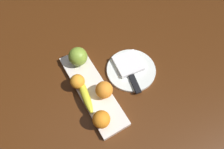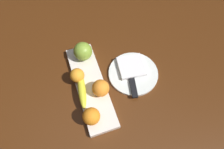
{
  "view_description": "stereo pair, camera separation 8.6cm",
  "coord_description": "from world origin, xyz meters",
  "px_view_note": "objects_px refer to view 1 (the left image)",
  "views": [
    {
      "loc": [
        -0.33,
        0.12,
        0.8
      ],
      "look_at": [
        0.04,
        -0.1,
        0.05
      ],
      "focal_mm": 32.82,
      "sensor_mm": 36.0,
      "label": 1
    },
    {
      "loc": [
        -0.36,
        0.04,
        0.8
      ],
      "look_at": [
        0.04,
        -0.1,
        0.05
      ],
      "focal_mm": 32.82,
      "sensor_mm": 36.0,
      "label": 2
    }
  ],
  "objects_px": {
    "fruit_tray": "(92,90)",
    "orange_near_banana": "(104,90)",
    "banana": "(85,95)",
    "knife": "(134,81)",
    "orange_near_apple": "(77,81)",
    "folded_napkin": "(128,64)",
    "orange_center": "(101,119)",
    "dinner_plate": "(131,70)",
    "apple": "(78,57)"
  },
  "relations": [
    {
      "from": "apple",
      "to": "banana",
      "type": "distance_m",
      "value": 0.18
    },
    {
      "from": "orange_near_banana",
      "to": "knife",
      "type": "bearing_deg",
      "value": -94.15
    },
    {
      "from": "orange_center",
      "to": "dinner_plate",
      "type": "relative_size",
      "value": 0.31
    },
    {
      "from": "orange_center",
      "to": "banana",
      "type": "bearing_deg",
      "value": 2.28
    },
    {
      "from": "apple",
      "to": "orange_near_apple",
      "type": "bearing_deg",
      "value": 152.69
    },
    {
      "from": "apple",
      "to": "orange_near_apple",
      "type": "relative_size",
      "value": 1.36
    },
    {
      "from": "folded_napkin",
      "to": "knife",
      "type": "relative_size",
      "value": 0.63
    },
    {
      "from": "banana",
      "to": "orange_center",
      "type": "relative_size",
      "value": 2.53
    },
    {
      "from": "orange_near_banana",
      "to": "orange_center",
      "type": "relative_size",
      "value": 1.04
    },
    {
      "from": "orange_near_apple",
      "to": "fruit_tray",
      "type": "bearing_deg",
      "value": -137.8
    },
    {
      "from": "dinner_plate",
      "to": "knife",
      "type": "height_order",
      "value": "knife"
    },
    {
      "from": "dinner_plate",
      "to": "folded_napkin",
      "type": "distance_m",
      "value": 0.03
    },
    {
      "from": "orange_center",
      "to": "folded_napkin",
      "type": "relative_size",
      "value": 0.59
    },
    {
      "from": "banana",
      "to": "knife",
      "type": "height_order",
      "value": "banana"
    },
    {
      "from": "orange_near_banana",
      "to": "dinner_plate",
      "type": "height_order",
      "value": "orange_near_banana"
    },
    {
      "from": "dinner_plate",
      "to": "folded_napkin",
      "type": "xyz_separation_m",
      "value": [
        0.03,
        0.0,
        0.02
      ]
    },
    {
      "from": "fruit_tray",
      "to": "knife",
      "type": "bearing_deg",
      "value": -108.33
    },
    {
      "from": "banana",
      "to": "orange_center",
      "type": "bearing_deg",
      "value": 10.89
    },
    {
      "from": "banana",
      "to": "fruit_tray",
      "type": "bearing_deg",
      "value": 124.99
    },
    {
      "from": "orange_near_apple",
      "to": "folded_napkin",
      "type": "height_order",
      "value": "orange_near_apple"
    },
    {
      "from": "banana",
      "to": "knife",
      "type": "distance_m",
      "value": 0.22
    },
    {
      "from": "apple",
      "to": "orange_center",
      "type": "distance_m",
      "value": 0.3
    },
    {
      "from": "banana",
      "to": "orange_center",
      "type": "xyz_separation_m",
      "value": [
        -0.13,
        -0.01,
        0.02
      ]
    },
    {
      "from": "dinner_plate",
      "to": "folded_napkin",
      "type": "relative_size",
      "value": 1.93
    },
    {
      "from": "fruit_tray",
      "to": "orange_near_banana",
      "type": "xyz_separation_m",
      "value": [
        -0.05,
        -0.04,
        0.05
      ]
    },
    {
      "from": "fruit_tray",
      "to": "orange_near_banana",
      "type": "relative_size",
      "value": 5.93
    },
    {
      "from": "banana",
      "to": "dinner_plate",
      "type": "distance_m",
      "value": 0.24
    },
    {
      "from": "orange_near_apple",
      "to": "dinner_plate",
      "type": "distance_m",
      "value": 0.25
    },
    {
      "from": "knife",
      "to": "orange_near_apple",
      "type": "bearing_deg",
      "value": 76.48
    },
    {
      "from": "orange_near_banana",
      "to": "dinner_plate",
      "type": "bearing_deg",
      "value": -73.86
    },
    {
      "from": "fruit_tray",
      "to": "orange_center",
      "type": "bearing_deg",
      "value": 167.71
    },
    {
      "from": "orange_near_apple",
      "to": "folded_napkin",
      "type": "relative_size",
      "value": 0.53
    },
    {
      "from": "orange_near_apple",
      "to": "knife",
      "type": "height_order",
      "value": "orange_near_apple"
    },
    {
      "from": "knife",
      "to": "apple",
      "type": "bearing_deg",
      "value": 49.68
    },
    {
      "from": "banana",
      "to": "dinner_plate",
      "type": "xyz_separation_m",
      "value": [
        0.02,
        -0.24,
        -0.03
      ]
    },
    {
      "from": "orange_near_banana",
      "to": "fruit_tray",
      "type": "bearing_deg",
      "value": 36.85
    },
    {
      "from": "banana",
      "to": "knife",
      "type": "xyz_separation_m",
      "value": [
        -0.04,
        -0.21,
        -0.02
      ]
    },
    {
      "from": "fruit_tray",
      "to": "orange_near_apple",
      "type": "height_order",
      "value": "orange_near_apple"
    },
    {
      "from": "orange_near_banana",
      "to": "orange_near_apple",
      "type": "bearing_deg",
      "value": 39.5
    },
    {
      "from": "dinner_plate",
      "to": "knife",
      "type": "distance_m",
      "value": 0.06
    },
    {
      "from": "apple",
      "to": "orange_center",
      "type": "bearing_deg",
      "value": 170.98
    },
    {
      "from": "orange_near_apple",
      "to": "dinner_plate",
      "type": "xyz_separation_m",
      "value": [
        -0.04,
        -0.24,
        -0.05
      ]
    },
    {
      "from": "dinner_plate",
      "to": "folded_napkin",
      "type": "bearing_deg",
      "value": 0.0
    },
    {
      "from": "fruit_tray",
      "to": "banana",
      "type": "bearing_deg",
      "value": 116.37
    },
    {
      "from": "fruit_tray",
      "to": "folded_napkin",
      "type": "xyz_separation_m",
      "value": [
        0.03,
        -0.2,
        0.01
      ]
    },
    {
      "from": "fruit_tray",
      "to": "orange_near_apple",
      "type": "distance_m",
      "value": 0.07
    },
    {
      "from": "knife",
      "to": "dinner_plate",
      "type": "bearing_deg",
      "value": -12.63
    },
    {
      "from": "dinner_plate",
      "to": "knife",
      "type": "relative_size",
      "value": 1.22
    },
    {
      "from": "folded_napkin",
      "to": "knife",
      "type": "bearing_deg",
      "value": 162.92
    },
    {
      "from": "fruit_tray",
      "to": "dinner_plate",
      "type": "height_order",
      "value": "fruit_tray"
    }
  ]
}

